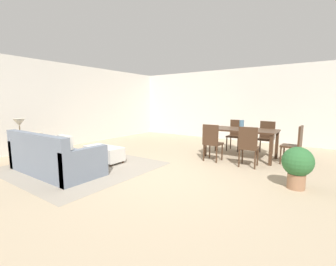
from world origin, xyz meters
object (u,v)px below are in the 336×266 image
at_px(dining_chair_head_east, 295,143).
at_px(book_on_ottoman, 100,145).
at_px(dining_table, 241,132).
at_px(dining_chair_near_right, 248,145).
at_px(vase_centerpiece, 242,125).
at_px(couch, 54,159).
at_px(potted_plant, 297,164).
at_px(side_table, 21,145).
at_px(dining_chair_far_right, 266,136).
at_px(dining_chair_far_left, 235,133).
at_px(ottoman_table, 104,153).
at_px(dining_chair_near_left, 212,141).
at_px(table_lamp, 19,123).

xyz_separation_m(dining_chair_head_east, book_on_ottoman, (-3.96, -2.40, -0.12)).
bearing_deg(dining_table, dining_chair_near_right, -62.45).
bearing_deg(vase_centerpiece, couch, -128.56).
distance_m(couch, dining_chair_near_right, 4.19).
distance_m(dining_chair_head_east, potted_plant, 1.67).
bearing_deg(side_table, vase_centerpiece, 40.39).
xyz_separation_m(couch, dining_chair_far_right, (3.24, 4.32, 0.23)).
xyz_separation_m(dining_chair_far_left, book_on_ottoman, (-2.29, -3.23, -0.12)).
bearing_deg(ottoman_table, couch, -99.53).
relative_size(dining_chair_near_left, potted_plant, 1.28).
xyz_separation_m(side_table, potted_plant, (5.61, 1.91, -0.01)).
bearing_deg(side_table, dining_chair_far_right, 43.39).
height_order(couch, table_lamp, table_lamp).
xyz_separation_m(couch, potted_plant, (4.23, 1.87, 0.13)).
bearing_deg(dining_chair_far_left, ottoman_table, -123.97).
distance_m(side_table, table_lamp, 0.52).
distance_m(dining_chair_far_left, book_on_ottoman, 3.96).
relative_size(side_table, dining_chair_head_east, 0.59).
bearing_deg(potted_plant, dining_chair_near_left, 156.49).
xyz_separation_m(dining_table, dining_chair_far_right, (0.48, 0.81, -0.15)).
distance_m(dining_chair_near_right, potted_plant, 1.32).
distance_m(table_lamp, dining_chair_far_left, 5.79).
relative_size(ottoman_table, book_on_ottoman, 3.88).
distance_m(vase_centerpiece, book_on_ottoman, 3.64).
relative_size(couch, potted_plant, 2.99).
bearing_deg(dining_chair_far_right, vase_centerpiece, -118.85).
bearing_deg(book_on_ottoman, side_table, -140.99).
bearing_deg(table_lamp, dining_chair_far_right, 43.39).
distance_m(side_table, dining_chair_near_right, 5.33).
xyz_separation_m(dining_chair_far_right, potted_plant, (0.99, -2.45, -0.10)).
height_order(ottoman_table, dining_chair_near_right, dining_chair_near_right).
height_order(table_lamp, dining_chair_head_east, table_lamp).
relative_size(vase_centerpiece, potted_plant, 0.33).
xyz_separation_m(dining_chair_far_left, potted_plant, (1.87, -2.49, -0.10)).
relative_size(ottoman_table, potted_plant, 1.41).
bearing_deg(book_on_ottoman, dining_chair_far_left, 54.66).
distance_m(ottoman_table, table_lamp, 2.09).
bearing_deg(book_on_ottoman, potted_plant, 10.13).
relative_size(ottoman_table, dining_chair_far_right, 1.10).
distance_m(dining_chair_near_left, vase_centerpiece, 0.99).
bearing_deg(table_lamp, dining_chair_far_left, 49.68).
distance_m(dining_chair_far_left, potted_plant, 3.11).
xyz_separation_m(ottoman_table, dining_chair_near_right, (3.01, 1.55, 0.30)).
bearing_deg(dining_chair_near_left, table_lamp, -143.40).
relative_size(dining_chair_far_left, vase_centerpiece, 3.94).
relative_size(side_table, vase_centerpiece, 2.34).
relative_size(ottoman_table, dining_chair_far_left, 1.10).
bearing_deg(book_on_ottoman, dining_chair_head_east, 31.19).
relative_size(side_table, dining_chair_far_right, 0.59).
height_order(side_table, dining_chair_head_east, dining_chair_head_east).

